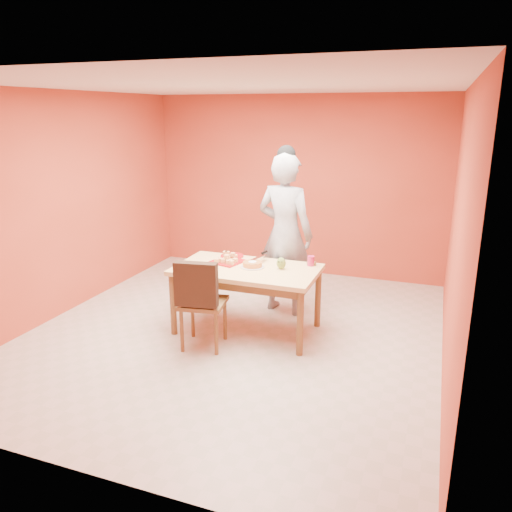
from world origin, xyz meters
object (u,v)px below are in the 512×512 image
(pastry_platter, at_px, (227,261))
(checker_tin, at_px, (311,264))
(sponge_cake, at_px, (252,264))
(magenta_glass, at_px, (311,261))
(dining_table, at_px, (247,276))
(red_dinner_plate, at_px, (232,256))
(egg_ornament, at_px, (281,263))
(person, at_px, (285,234))
(dining_chair, at_px, (202,301))

(pastry_platter, bearing_deg, checker_tin, 14.05)
(sponge_cake, bearing_deg, checker_tin, 27.76)
(pastry_platter, height_order, magenta_glass, magenta_glass)
(checker_tin, bearing_deg, magenta_glass, -91.46)
(pastry_platter, distance_m, checker_tin, 0.97)
(dining_table, relative_size, pastry_platter, 4.93)
(red_dinner_plate, relative_size, egg_ornament, 2.11)
(egg_ornament, bearing_deg, red_dinner_plate, 137.52)
(egg_ornament, bearing_deg, dining_table, 171.01)
(magenta_glass, bearing_deg, red_dinner_plate, 178.44)
(red_dinner_plate, relative_size, sponge_cake, 1.28)
(egg_ornament, xyz_separation_m, magenta_glass, (0.28, 0.24, -0.01))
(egg_ornament, bearing_deg, sponge_cake, 167.57)
(person, distance_m, egg_ornament, 0.68)
(sponge_cake, distance_m, magenta_glass, 0.67)
(dining_table, relative_size, egg_ornament, 12.13)
(checker_tin, bearing_deg, pastry_platter, -165.95)
(magenta_glass, bearing_deg, egg_ornament, -139.92)
(dining_chair, bearing_deg, magenta_glass, 33.17)
(dining_chair, distance_m, red_dinner_plate, 0.94)
(dining_table, distance_m, red_dinner_plate, 0.49)
(dining_table, height_order, sponge_cake, sponge_cake)
(person, height_order, sponge_cake, person)
(dining_chair, bearing_deg, pastry_platter, 80.03)
(magenta_glass, bearing_deg, sponge_cake, -154.25)
(dining_chair, bearing_deg, sponge_cake, 49.80)
(red_dinner_plate, xyz_separation_m, magenta_glass, (0.98, -0.03, 0.05))
(dining_table, distance_m, sponge_cake, 0.15)
(dining_table, distance_m, person, 0.83)
(dining_chair, bearing_deg, dining_table, 52.79)
(checker_tin, bearing_deg, dining_table, -152.03)
(dining_table, height_order, red_dinner_plate, red_dinner_plate)
(person, xyz_separation_m, magenta_glass, (0.43, -0.40, -0.18))
(red_dinner_plate, xyz_separation_m, checker_tin, (0.98, 0.00, 0.01))
(egg_ornament, bearing_deg, person, 81.49)
(person, relative_size, pastry_platter, 6.13)
(checker_tin, bearing_deg, egg_ornament, -136.93)
(pastry_platter, relative_size, egg_ornament, 2.46)
(dining_chair, xyz_separation_m, red_dinner_plate, (-0.04, 0.90, 0.25))
(dining_table, distance_m, magenta_glass, 0.75)
(dining_table, xyz_separation_m, red_dinner_plate, (-0.33, 0.35, 0.10))
(egg_ornament, height_order, checker_tin, egg_ornament)
(pastry_platter, relative_size, magenta_glass, 2.87)
(dining_chair, relative_size, person, 0.51)
(dining_table, xyz_separation_m, egg_ornament, (0.38, 0.09, 0.16))
(sponge_cake, bearing_deg, magenta_glass, 25.75)
(dining_chair, height_order, magenta_glass, dining_chair)
(egg_ornament, bearing_deg, checker_tin, 21.01)
(sponge_cake, distance_m, checker_tin, 0.68)
(pastry_platter, xyz_separation_m, sponge_cake, (0.34, -0.08, 0.03))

